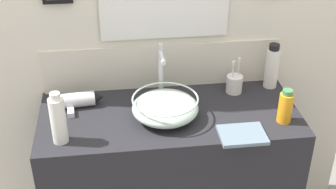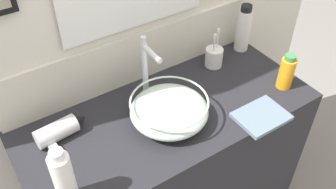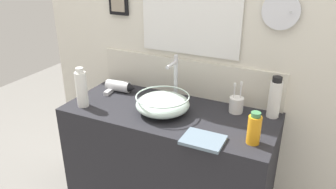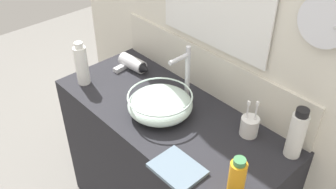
# 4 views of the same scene
# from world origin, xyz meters

# --- Properties ---
(vanity_counter) EXTENTS (1.19, 0.52, 0.83)m
(vanity_counter) POSITION_xyz_m (0.00, 0.00, 0.41)
(vanity_counter) COLOR #232328
(vanity_counter) RESTS_ON ground
(glass_bowl_sink) EXTENTS (0.30, 0.30, 0.10)m
(glass_bowl_sink) POSITION_xyz_m (-0.02, -0.03, 0.88)
(glass_bowl_sink) COLOR silver
(glass_bowl_sink) RESTS_ON vanity_counter
(faucet) EXTENTS (0.02, 0.13, 0.29)m
(faucet) POSITION_xyz_m (-0.02, 0.13, 0.99)
(faucet) COLOR silver
(faucet) RESTS_ON vanity_counter
(hair_drier) EXTENTS (0.20, 0.14, 0.07)m
(hair_drier) POSITION_xyz_m (-0.40, 0.11, 0.86)
(hair_drier) COLOR silver
(hair_drier) RESTS_ON vanity_counter
(toothbrush_cup) EXTENTS (0.08, 0.08, 0.18)m
(toothbrush_cup) POSITION_xyz_m (0.34, 0.15, 0.87)
(toothbrush_cup) COLOR white
(toothbrush_cup) RESTS_ON vanity_counter
(shampoo_bottle) EXTENTS (0.07, 0.07, 0.23)m
(shampoo_bottle) POSITION_xyz_m (0.53, 0.18, 0.93)
(shampoo_bottle) COLOR white
(shampoo_bottle) RESTS_ON vanity_counter
(soap_dispenser) EXTENTS (0.06, 0.06, 0.23)m
(soap_dispenser) POSITION_xyz_m (-0.48, -0.15, 0.93)
(soap_dispenser) COLOR white
(soap_dispenser) RESTS_ON vanity_counter
(lotion_bottle) EXTENTS (0.06, 0.06, 0.16)m
(lotion_bottle) POSITION_xyz_m (0.49, -0.13, 0.90)
(lotion_bottle) COLOR orange
(lotion_bottle) RESTS_ON vanity_counter
(hand_towel) EXTENTS (0.20, 0.15, 0.02)m
(hand_towel) POSITION_xyz_m (0.28, -0.22, 0.83)
(hand_towel) COLOR slate
(hand_towel) RESTS_ON vanity_counter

